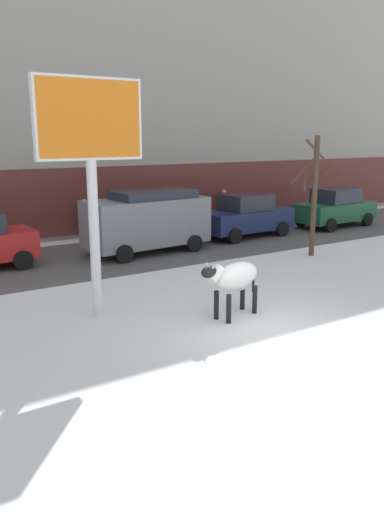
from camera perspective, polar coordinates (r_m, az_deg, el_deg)
The scene contains 11 objects.
ground_plane at distance 11.51m, azimuth 8.89°, elevation -8.60°, with size 120.00×120.00×0.00m, color white.
road_strip at distance 18.80m, azimuth -9.04°, elevation 0.07°, with size 60.00×5.60×0.01m, color #514F4C.
building_facade at distance 24.69m, azimuth -16.07°, elevation 18.02°, with size 44.00×6.10×13.00m.
cow_holstein at distance 12.13m, azimuth 4.81°, elevation -2.35°, with size 1.94×0.90×1.54m.
billboard at distance 11.93m, azimuth -11.43°, elevation 13.30°, with size 2.52×0.25×5.56m.
car_grey_van at distance 18.94m, azimuth -5.06°, elevation 4.11°, with size 4.72×2.36×2.32m.
car_navy_sedan at distance 22.05m, azimuth 6.08°, elevation 4.52°, with size 4.31×2.20×1.84m.
car_darkgreen_sedan at distance 25.41m, azimuth 15.83°, elevation 5.26°, with size 4.31×2.20×1.84m.
pedestrian_near_billboard at distance 25.00m, azimuth 3.60°, elevation 5.55°, with size 0.36×0.24×1.73m.
pedestrian_by_cars at distance 21.67m, azimuth -11.96°, elevation 4.07°, with size 0.36×0.24×1.73m.
bare_tree_left_lot at distance 18.73m, azimuth 13.56°, elevation 7.01°, with size 1.27×1.17×4.30m.
Camera 1 is at (-7.09, -8.00, 4.28)m, focal length 35.48 mm.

